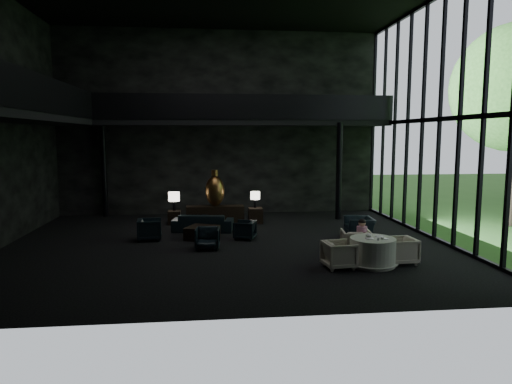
{
  "coord_description": "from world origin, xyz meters",
  "views": [
    {
      "loc": [
        -0.61,
        -14.3,
        3.47
      ],
      "look_at": [
        0.98,
        0.5,
        1.62
      ],
      "focal_mm": 32.0,
      "sensor_mm": 36.0,
      "label": 1
    }
  ],
  "objects": [
    {
      "name": "wall_front",
      "position": [
        0.0,
        -6.0,
        4.0
      ],
      "size": [
        14.0,
        0.04,
        8.0
      ],
      "primitive_type": "cube",
      "color": "black",
      "rests_on": "ground"
    },
    {
      "name": "lounge_armchair_east",
      "position": [
        0.62,
        0.71,
        0.3
      ],
      "size": [
        0.71,
        0.74,
        0.61
      ],
      "primitive_type": "imported",
      "rotation": [
        0.0,
        0.0,
        -1.91
      ],
      "color": "black",
      "rests_on": "floor"
    },
    {
      "name": "lounge_armchair_west",
      "position": [
        -2.55,
        0.91,
        0.4
      ],
      "size": [
        0.8,
        0.85,
        0.8
      ],
      "primitive_type": "imported",
      "rotation": [
        0.0,
        0.0,
        1.67
      ],
      "color": "black",
      "rests_on": "floor"
    },
    {
      "name": "window_armchair",
      "position": [
        4.58,
        0.67,
        0.43
      ],
      "size": [
        0.73,
        1.04,
        0.86
      ],
      "primitive_type": "imported",
      "rotation": [
        0.0,
        0.0,
        -1.67
      ],
      "color": "black",
      "rests_on": "floor"
    },
    {
      "name": "cereal_bowl",
      "position": [
        3.7,
        -2.64,
        0.79
      ],
      "size": [
        0.17,
        0.17,
        0.08
      ],
      "primitive_type": "ellipsoid",
      "color": "white",
      "rests_on": "dining_table"
    },
    {
      "name": "plate_a",
      "position": [
        3.65,
        -2.86,
        0.76
      ],
      "size": [
        0.25,
        0.25,
        0.01
      ],
      "primitive_type": "cylinder",
      "rotation": [
        0.0,
        0.0,
        0.06
      ],
      "color": "white",
      "rests_on": "dining_table"
    },
    {
      "name": "dining_chair_east",
      "position": [
        4.6,
        -2.66,
        0.4
      ],
      "size": [
        0.77,
        0.81,
        0.8
      ],
      "primitive_type": "imported",
      "rotation": [
        0.0,
        0.0,
        -1.52
      ],
      "color": "beige",
      "rests_on": "floor"
    },
    {
      "name": "wall_back",
      "position": [
        0.0,
        6.0,
        4.0
      ],
      "size": [
        14.0,
        0.04,
        8.0
      ],
      "primitive_type": "cube",
      "color": "black",
      "rests_on": "ground"
    },
    {
      "name": "table_lamp_right",
      "position": [
        1.28,
        3.63,
        1.06
      ],
      "size": [
        0.38,
        0.38,
        0.64
      ],
      "color": "black",
      "rests_on": "side_table_right"
    },
    {
      "name": "coffee_cup",
      "position": [
        3.96,
        -2.97,
        0.79
      ],
      "size": [
        0.11,
        0.11,
        0.06
      ],
      "primitive_type": "cylinder",
      "rotation": [
        0.0,
        0.0,
        -0.43
      ],
      "color": "white",
      "rests_on": "saucer"
    },
    {
      "name": "child",
      "position": [
        3.78,
        -1.86,
        0.77
      ],
      "size": [
        0.3,
        0.3,
        0.65
      ],
      "rotation": [
        0.0,
        0.0,
        3.14
      ],
      "color": "silver",
      "rests_on": "dining_chair_north"
    },
    {
      "name": "saucer",
      "position": [
        4.06,
        -2.92,
        0.76
      ],
      "size": [
        0.19,
        0.19,
        0.01
      ],
      "primitive_type": "cylinder",
      "rotation": [
        0.0,
        0.0,
        0.22
      ],
      "color": "white",
      "rests_on": "dining_table"
    },
    {
      "name": "railing_back",
      "position": [
        1.0,
        4.0,
        4.6
      ],
      "size": [
        12.0,
        0.06,
        1.0
      ],
      "primitive_type": "cube",
      "color": "black",
      "rests_on": "mezzanine_back"
    },
    {
      "name": "column_nw",
      "position": [
        -5.0,
        5.7,
        2.0
      ],
      "size": [
        0.24,
        0.24,
        4.0
      ],
      "primitive_type": "cylinder",
      "color": "black",
      "rests_on": "floor"
    },
    {
      "name": "bronze_urn",
      "position": [
        -0.32,
        3.51,
        1.32
      ],
      "size": [
        0.76,
        0.76,
        1.41
      ],
      "color": "#A48621",
      "rests_on": "console"
    },
    {
      "name": "table_lamp_left",
      "position": [
        -1.92,
        3.62,
        1.06
      ],
      "size": [
        0.44,
        0.44,
        0.73
      ],
      "color": "black",
      "rests_on": "side_table_left"
    },
    {
      "name": "sofa",
      "position": [
        -0.79,
        2.19,
        0.45
      ],
      "size": [
        2.36,
        1.01,
        0.89
      ],
      "primitive_type": "imported",
      "rotation": [
        0.0,
        0.0,
        2.99
      ],
      "color": "black",
      "rests_on": "floor"
    },
    {
      "name": "lounge_armchair_south",
      "position": [
        -0.63,
        -0.53,
        0.35
      ],
      "size": [
        0.74,
        0.7,
        0.71
      ],
      "primitive_type": "imported",
      "rotation": [
        0.0,
        0.0,
        -0.09
      ],
      "color": "black",
      "rests_on": "floor"
    },
    {
      "name": "column_ne",
      "position": [
        4.8,
        4.0,
        2.0
      ],
      "size": [
        0.24,
        0.24,
        4.0
      ],
      "primitive_type": "cylinder",
      "color": "black",
      "rests_on": "floor"
    },
    {
      "name": "dining_chair_north",
      "position": [
        3.66,
        -1.72,
        0.44
      ],
      "size": [
        0.97,
        0.92,
        0.89
      ],
      "primitive_type": "imported",
      "rotation": [
        0.0,
        0.0,
        3.0
      ],
      "color": "beige",
      "rests_on": "floor"
    },
    {
      "name": "side_table_right",
      "position": [
        1.28,
        3.5,
        0.3
      ],
      "size": [
        0.55,
        0.55,
        0.61
      ],
      "primitive_type": "cube",
      "color": "black",
      "rests_on": "floor"
    },
    {
      "name": "console",
      "position": [
        -0.32,
        3.48,
        0.36
      ],
      "size": [
        2.26,
        0.51,
        0.72
      ],
      "primitive_type": "cube",
      "color": "black",
      "rests_on": "floor"
    },
    {
      "name": "mezzanine_back",
      "position": [
        1.0,
        5.0,
        4.0
      ],
      "size": [
        12.0,
        2.0,
        0.25
      ],
      "primitive_type": "cube",
      "color": "black",
      "rests_on": "wall_back"
    },
    {
      "name": "railing_left",
      "position": [
        -5.0,
        0.0,
        4.6
      ],
      "size": [
        0.06,
        12.0,
        1.0
      ],
      "primitive_type": "cube",
      "color": "black",
      "rests_on": "mezzanine_left"
    },
    {
      "name": "mezzanine_left",
      "position": [
        -6.0,
        0.0,
        4.0
      ],
      "size": [
        2.0,
        12.0,
        0.25
      ],
      "primitive_type": "cube",
      "color": "black",
      "rests_on": "wall_left"
    },
    {
      "name": "side_table_left",
      "position": [
        -1.92,
        3.62,
        0.27
      ],
      "size": [
        0.49,
        0.49,
        0.54
      ],
      "primitive_type": "cube",
      "color": "black",
      "rests_on": "floor"
    },
    {
      "name": "floor",
      "position": [
        0.0,
        0.0,
        0.0
      ],
      "size": [
        14.0,
        12.0,
        0.02
      ],
      "primitive_type": "cube",
      "color": "black",
      "rests_on": "ground"
    },
    {
      "name": "cream_pot",
      "position": [
        3.8,
        -3.07,
        0.78
      ],
      "size": [
        0.06,
        0.06,
        0.06
      ],
      "primitive_type": "cylinder",
      "rotation": [
        0.0,
        0.0,
        -0.05
      ],
      "color": "#99999E",
      "rests_on": "dining_table"
    },
    {
      "name": "curtain_wall",
      "position": [
        6.95,
        0.0,
        4.0
      ],
      "size": [
        0.2,
        12.0,
        8.0
      ],
      "primitive_type": null,
      "color": "black",
      "rests_on": "ground"
    },
    {
      "name": "coffee_table",
      "position": [
        -0.81,
        0.89,
        0.21
      ],
      "size": [
        1.25,
        1.25,
        0.42
      ],
      "primitive_type": "cube",
      "rotation": [
        0.0,
        0.0,
        -0.42
      ],
      "color": "black",
      "rests_on": "floor"
    },
    {
      "name": "dining_chair_west",
      "position": [
        2.81,
        -2.91,
        0.4
      ],
      "size": [
        0.81,
        0.85,
        0.79
      ],
      "primitive_type": "imported",
      "rotation": [
        0.0,
        0.0,
        1.69
      ],
      "color": "#BEB8A1",
      "rests_on": "floor"
    },
    {
      "name": "dining_table",
      "position": [
        3.76,
        -2.79,
        0.33
      ],
      "size": [
        1.37,
        1.37,
        0.75
      ],
      "color": "white",
      "rests_on": "floor"
    },
    {
      "name": "plate_b",
      "position": [
        4.0,
        -2.62,
        0.76
      ],
      "size": [
        0.21,
        0.21,
        0.01
      ],
      "primitive_type": "cylinder",
      "rotation": [
        0.0,
        0.0,
        -0.02
      ],
      "color": "white",
      "rests_on": "dining_table"
    }
  ]
}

